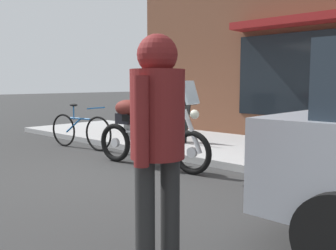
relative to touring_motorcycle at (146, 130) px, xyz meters
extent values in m
plane|color=#2D2D2D|center=(0.28, -0.58, -0.61)|extent=(80.00, 80.00, 0.00)
torus|color=black|center=(0.92, 0.08, -0.28)|extent=(0.68, 0.17, 0.67)
cylinder|color=silver|center=(0.92, 0.08, -0.28)|extent=(0.17, 0.08, 0.16)
torus|color=black|center=(-0.66, -0.12, -0.28)|extent=(0.68, 0.17, 0.67)
cylinder|color=silver|center=(-0.66, -0.12, -0.28)|extent=(0.17, 0.08, 0.16)
cube|color=silver|center=(0.08, -0.02, -0.23)|extent=(0.47, 0.35, 0.32)
cylinder|color=silver|center=(0.13, -0.02, -0.06)|extent=(1.04, 0.19, 0.06)
ellipsoid|color=black|center=(0.33, 0.01, 0.24)|extent=(0.55, 0.34, 0.26)
cube|color=black|center=(-0.09, -0.04, 0.18)|extent=(0.63, 0.31, 0.11)
cube|color=black|center=(-0.42, -0.09, 0.16)|extent=(0.31, 0.25, 0.18)
cylinder|color=silver|center=(0.92, 0.08, 0.04)|extent=(0.35, 0.11, 0.67)
cylinder|color=black|center=(0.80, 0.07, 0.44)|extent=(0.11, 0.62, 0.04)
cube|color=silver|center=(0.88, 0.08, 0.62)|extent=(0.19, 0.34, 0.35)
sphere|color=#EAEACC|center=(0.96, 0.09, 0.30)|extent=(0.14, 0.14, 0.14)
cube|color=#B7B7B7|center=(-0.40, 0.16, 0.00)|extent=(0.46, 0.25, 0.44)
cube|color=black|center=(-0.40, 0.27, 0.00)|extent=(0.37, 0.06, 0.03)
ellipsoid|color=#591E19|center=(-0.37, -0.08, 0.34)|extent=(0.52, 0.38, 0.28)
torus|color=black|center=(-1.71, 0.29, -0.26)|extent=(0.71, 0.15, 0.71)
torus|color=black|center=(-2.74, 0.13, -0.26)|extent=(0.71, 0.15, 0.71)
cylinder|color=#1E5999|center=(-2.23, 0.21, 0.02)|extent=(0.58, 0.13, 0.04)
cylinder|color=#1E5999|center=(-2.43, 0.18, -0.14)|extent=(0.45, 0.11, 0.33)
cylinder|color=#1E5999|center=(-2.41, 0.18, 0.14)|extent=(0.03, 0.03, 0.30)
ellipsoid|color=black|center=(-2.41, 0.18, 0.30)|extent=(0.23, 0.13, 0.06)
cylinder|color=#1E5999|center=(-1.76, 0.29, 0.26)|extent=(0.10, 0.48, 0.03)
cylinder|color=#272727|center=(2.62, -2.49, -0.18)|extent=(0.14, 0.14, 0.86)
cylinder|color=#272727|center=(2.68, -2.31, -0.18)|extent=(0.14, 0.14, 0.86)
cylinder|color=maroon|center=(2.65, -2.40, 0.56)|extent=(0.48, 0.48, 0.62)
sphere|color=maroon|center=(2.65, -2.40, 0.96)|extent=(0.28, 0.28, 0.28)
sphere|color=tan|center=(2.59, -2.42, 0.96)|extent=(0.17, 0.17, 0.17)
cylinder|color=maroon|center=(2.72, -2.62, 0.52)|extent=(0.10, 0.10, 0.59)
cylinder|color=maroon|center=(2.58, -2.18, 0.52)|extent=(0.10, 0.10, 0.59)
cube|color=black|center=(-0.85, 1.56, 0.00)|extent=(0.55, 0.20, 0.97)
cube|color=black|center=(-0.85, 1.78, 0.00)|extent=(0.55, 0.20, 0.97)
camera|label=1|loc=(4.48, -4.25, 0.77)|focal=40.27mm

